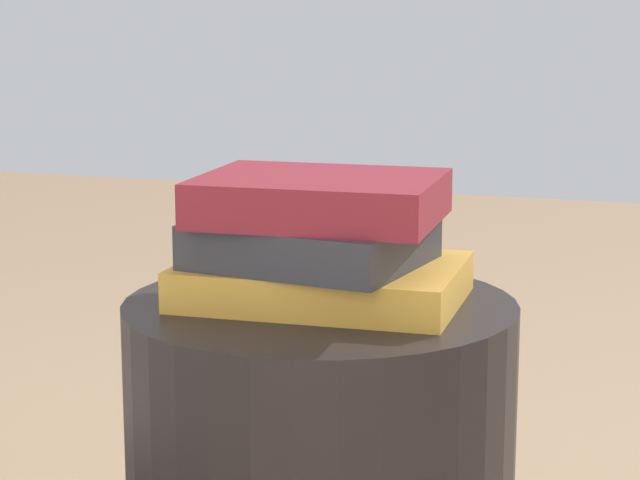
% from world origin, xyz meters
% --- Properties ---
extents(book_ochre, '(0.31, 0.22, 0.04)m').
position_xyz_m(book_ochre, '(0.00, -0.01, 0.55)').
color(book_ochre, '#B7842D').
rests_on(book_ochre, side_table).
extents(book_charcoal, '(0.25, 0.23, 0.05)m').
position_xyz_m(book_charcoal, '(0.01, 0.00, 0.60)').
color(book_charcoal, '#28282D').
rests_on(book_charcoal, book_ochre).
extents(book_maroon, '(0.26, 0.21, 0.05)m').
position_xyz_m(book_maroon, '(0.00, -0.00, 0.64)').
color(book_maroon, maroon).
rests_on(book_maroon, book_charcoal).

